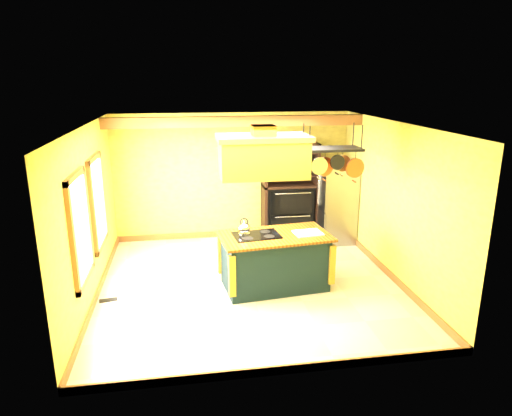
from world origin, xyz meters
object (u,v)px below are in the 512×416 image
object	(u,v)px
range_hood	(263,155)
kitchen_island	(274,260)
pot_rack	(332,157)
hutch	(289,201)
refrigerator	(335,204)

from	to	relation	value
range_hood	kitchen_island	bearing A→B (deg)	0.16
pot_rack	hutch	distance (m)	2.78
kitchen_island	hutch	distance (m)	2.57
refrigerator	range_hood	bearing A→B (deg)	-133.26
range_hood	refrigerator	bearing A→B (deg)	46.74
pot_rack	refrigerator	world-z (taller)	pot_rack
range_hood	refrigerator	size ratio (longest dim) A/B	0.87
range_hood	refrigerator	xyz separation A→B (m)	(1.92, 2.04, -1.44)
refrigerator	pot_rack	bearing A→B (deg)	-111.60
hutch	range_hood	bearing A→B (deg)	-112.45
pot_rack	refrigerator	bearing A→B (deg)	68.40
pot_rack	hutch	bearing A→B (deg)	92.71
refrigerator	hutch	size ratio (longest dim) A/B	0.80
pot_rack	hutch	xyz separation A→B (m)	(-0.11, 2.42, -1.37)
kitchen_island	range_hood	bearing A→B (deg)	173.69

